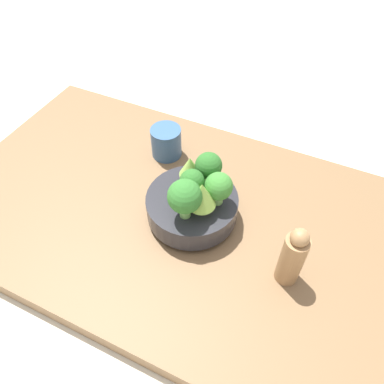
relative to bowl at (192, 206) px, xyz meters
The scene contains 11 objects.
ground_plane 0.09m from the bowl, ahead, with size 6.00×6.00×0.00m, color beige.
table 0.07m from the bowl, ahead, with size 1.14×0.65×0.05m.
bowl is the anchor object (origin of this frame).
romanesco_piece_far 0.09m from the bowl, 142.29° to the left, with size 0.06×0.06×0.09m.
broccoli_floret_left 0.09m from the bowl, 165.92° to the right, with size 0.06×0.06×0.08m.
broccoli_floret_center 0.08m from the bowl, 43.74° to the left, with size 0.05×0.05×0.08m.
broccoli_floret_front 0.10m from the bowl, 103.64° to the right, with size 0.06×0.06×0.08m.
romanesco_piece_near 0.09m from the bowl, 56.46° to the right, with size 0.05×0.05×0.07m.
broccoli_floret_back 0.10m from the bowl, 98.35° to the left, with size 0.07×0.07×0.10m.
cup 0.23m from the bowl, 47.45° to the right, with size 0.08×0.08×0.08m.
pepper_mill 0.25m from the bowl, 166.60° to the left, with size 0.05×0.05×0.16m.
Camera 1 is at (-0.25, 0.48, 0.74)m, focal length 35.00 mm.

